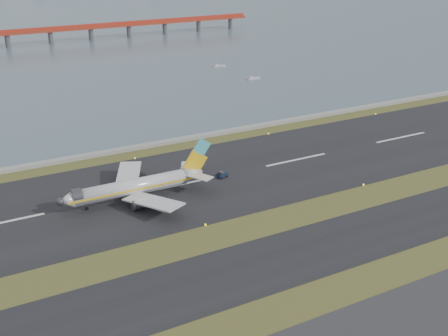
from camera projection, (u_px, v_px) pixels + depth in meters
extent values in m
plane|color=#384819|center=(221.00, 241.00, 117.01)|extent=(1000.00, 1000.00, 0.00)
cube|color=black|center=(251.00, 268.00, 107.24)|extent=(1000.00, 18.00, 0.10)
cube|color=black|center=(166.00, 188.00, 141.38)|extent=(1000.00, 45.00, 0.10)
cube|color=#989892|center=(126.00, 149.00, 165.59)|extent=(1000.00, 2.50, 1.00)
cube|color=#AC311D|center=(50.00, 31.00, 326.07)|extent=(260.00, 5.00, 1.60)
cube|color=#AC311D|center=(50.00, 28.00, 325.49)|extent=(260.00, 0.40, 1.40)
cylinder|color=#4C4C51|center=(51.00, 38.00, 327.80)|extent=(2.80, 2.80, 7.00)
cylinder|color=#4C4C51|center=(198.00, 27.00, 369.80)|extent=(2.80, 2.80, 7.00)
cylinder|color=silver|center=(131.00, 187.00, 133.49)|extent=(28.00, 3.80, 3.80)
cone|color=silver|center=(65.00, 201.00, 126.66)|extent=(3.20, 3.80, 3.80)
cone|color=silver|center=(193.00, 173.00, 140.46)|extent=(5.00, 3.80, 3.80)
cube|color=yellow|center=(134.00, 190.00, 131.93)|extent=(31.00, 0.06, 0.45)
cube|color=yellow|center=(128.00, 184.00, 135.05)|extent=(31.00, 0.06, 0.45)
cube|color=silver|center=(153.00, 202.00, 127.81)|extent=(11.31, 15.89, 1.66)
cube|color=silver|center=(128.00, 176.00, 141.63)|extent=(11.31, 15.89, 1.66)
cylinder|color=#36363B|center=(143.00, 204.00, 129.56)|extent=(4.20, 2.10, 2.10)
cylinder|color=#36363B|center=(125.00, 185.00, 139.32)|extent=(4.20, 2.10, 2.10)
cube|color=yellow|center=(195.00, 162.00, 139.70)|extent=(6.80, 0.35, 6.85)
cube|color=#4ABDD3|center=(202.00, 147.00, 139.10)|extent=(4.85, 0.37, 4.90)
cube|color=silver|center=(200.00, 177.00, 137.31)|extent=(5.64, 6.80, 0.22)
cube|color=silver|center=(187.00, 166.00, 143.49)|extent=(5.64, 6.80, 0.22)
cylinder|color=black|center=(87.00, 208.00, 129.85)|extent=(0.80, 0.28, 0.80)
cylinder|color=black|center=(142.00, 202.00, 133.01)|extent=(1.00, 0.38, 1.00)
cylinder|color=black|center=(134.00, 193.00, 137.56)|extent=(1.00, 0.38, 1.00)
cube|color=#121D32|center=(222.00, 175.00, 147.20)|extent=(3.13, 2.31, 1.05)
cube|color=#36363B|center=(221.00, 173.00, 146.70)|extent=(1.55, 1.61, 0.61)
cylinder|color=black|center=(221.00, 178.00, 146.30)|extent=(0.66, 0.43, 0.61)
cylinder|color=black|center=(218.00, 177.00, 147.21)|extent=(0.66, 0.43, 0.61)
cylinder|color=black|center=(227.00, 176.00, 147.55)|extent=(0.66, 0.43, 0.61)
cylinder|color=black|center=(223.00, 175.00, 148.46)|extent=(0.66, 0.43, 0.61)
cube|color=#BBBCC0|center=(254.00, 79.00, 247.39)|extent=(6.03, 2.09, 0.77)
cube|color=#BBBCC0|center=(251.00, 77.00, 246.61)|extent=(1.75, 1.43, 0.77)
cube|color=#BBBCC0|center=(220.00, 66.00, 270.68)|extent=(6.16, 2.51, 0.77)
cube|color=#BBBCC0|center=(217.00, 65.00, 269.97)|extent=(1.85, 1.54, 0.77)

